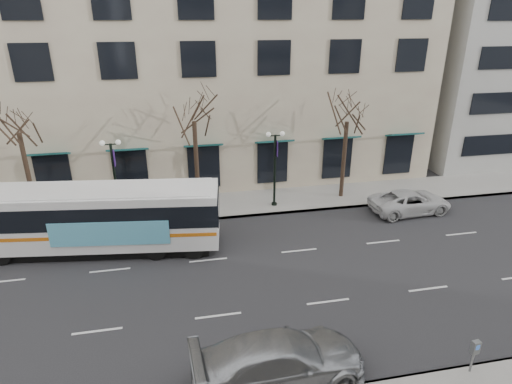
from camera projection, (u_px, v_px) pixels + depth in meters
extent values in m
plane|color=black|center=(213.00, 285.00, 20.55)|extent=(160.00, 160.00, 0.00)
cube|color=gray|center=(271.00, 201.00, 29.56)|extent=(80.00, 4.00, 0.15)
cube|color=tan|center=(155.00, 14.00, 34.56)|extent=(40.00, 20.00, 24.00)
cylinder|color=black|center=(29.00, 180.00, 25.60)|extent=(0.28, 0.28, 5.74)
cylinder|color=black|center=(197.00, 167.00, 27.36)|extent=(0.28, 0.28, 5.95)
cylinder|color=black|center=(344.00, 161.00, 29.25)|extent=(0.28, 0.28, 5.46)
cylinder|color=black|center=(116.00, 183.00, 26.10)|extent=(0.16, 0.16, 5.00)
cylinder|color=black|center=(120.00, 218.00, 27.01)|extent=(0.36, 0.36, 0.30)
cube|color=black|center=(110.00, 144.00, 25.15)|extent=(0.90, 0.06, 0.06)
sphere|color=silver|center=(102.00, 143.00, 25.03)|extent=(0.32, 0.32, 0.32)
sphere|color=silver|center=(118.00, 142.00, 25.20)|extent=(0.32, 0.32, 0.32)
cube|color=#351A63|center=(114.00, 158.00, 25.50)|extent=(0.04, 0.45, 1.00)
cylinder|color=black|center=(275.00, 172.00, 27.90)|extent=(0.16, 0.16, 5.00)
cylinder|color=black|center=(274.00, 205.00, 28.81)|extent=(0.36, 0.36, 0.30)
cube|color=black|center=(275.00, 136.00, 26.96)|extent=(0.90, 0.06, 0.06)
sphere|color=silver|center=(268.00, 134.00, 26.84)|extent=(0.32, 0.32, 0.32)
sphere|color=silver|center=(282.00, 134.00, 27.00)|extent=(0.32, 0.32, 0.32)
cube|color=#351A63|center=(277.00, 148.00, 27.30)|extent=(0.04, 0.45, 1.00)
cube|color=white|center=(95.00, 216.00, 22.91)|extent=(13.48, 4.60, 3.03)
cube|color=black|center=(99.00, 244.00, 23.57)|extent=(12.39, 4.11, 0.50)
cube|color=black|center=(100.00, 208.00, 22.75)|extent=(12.96, 4.57, 1.21)
cube|color=#CE6713|center=(96.00, 225.00, 23.11)|extent=(13.35, 4.61, 0.20)
cube|color=#58B3D5|center=(109.00, 234.00, 21.74)|extent=(6.01, 0.87, 1.32)
cube|color=white|center=(90.00, 190.00, 22.31)|extent=(12.79, 4.22, 0.09)
cylinder|color=black|center=(0.00, 255.00, 22.04)|extent=(1.13, 0.45, 1.10)
cylinder|color=black|center=(22.00, 232.00, 24.37)|extent=(1.13, 0.45, 1.10)
cylinder|color=black|center=(156.00, 250.00, 22.50)|extent=(1.13, 0.45, 1.10)
cylinder|color=black|center=(162.00, 228.00, 24.83)|extent=(1.13, 0.45, 1.10)
cylinder|color=black|center=(194.00, 249.00, 22.62)|extent=(1.13, 0.45, 1.10)
cylinder|color=black|center=(197.00, 227.00, 24.95)|extent=(1.13, 0.45, 1.10)
imported|color=#95989B|center=(280.00, 360.00, 14.90)|extent=(6.30, 2.88, 1.79)
imported|color=#BDBDBD|center=(410.00, 202.00, 27.85)|extent=(5.42, 2.72, 1.47)
cylinder|color=slate|center=(472.00, 361.00, 15.24)|extent=(0.08, 0.08, 0.93)
cube|color=slate|center=(475.00, 347.00, 15.00)|extent=(0.31, 0.21, 0.52)
cube|color=blue|center=(477.00, 348.00, 14.89)|extent=(0.15, 0.03, 0.19)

